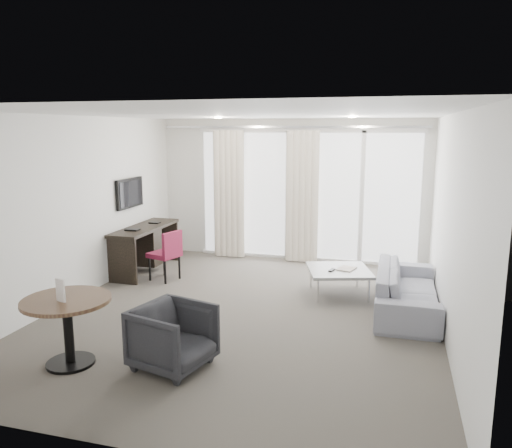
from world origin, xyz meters
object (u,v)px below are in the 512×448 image
(coffee_table, at_px, (339,282))
(rattan_chair_b, at_px, (373,224))
(desk_chair, at_px, (164,255))
(sofa, at_px, (407,289))
(round_table, at_px, (69,332))
(rattan_chair_a, at_px, (337,228))
(tub_armchair, at_px, (173,337))
(desk, at_px, (146,249))

(coffee_table, height_order, rattan_chair_b, rattan_chair_b)
(desk_chair, bearing_deg, sofa, 11.38)
(desk_chair, height_order, rattan_chair_b, rattan_chair_b)
(round_table, distance_m, rattan_chair_a, 6.43)
(sofa, bearing_deg, coffee_table, 67.55)
(coffee_table, distance_m, sofa, 1.04)
(rattan_chair_b, bearing_deg, sofa, -61.22)
(desk_chair, bearing_deg, rattan_chair_a, 69.49)
(tub_armchair, bearing_deg, round_table, 116.48)
(sofa, bearing_deg, desk_chair, 83.99)
(desk_chair, bearing_deg, desk, 161.41)
(desk, relative_size, desk_chair, 2.02)
(round_table, height_order, sofa, round_table)
(desk, xyz_separation_m, rattan_chair_b, (3.67, 3.19, 0.03))
(desk_chair, relative_size, tub_armchair, 1.13)
(desk_chair, relative_size, sofa, 0.41)
(round_table, xyz_separation_m, tub_armchair, (1.07, 0.23, -0.03))
(tub_armchair, relative_size, rattan_chair_a, 0.94)
(desk_chair, relative_size, rattan_chair_b, 0.99)
(coffee_table, xyz_separation_m, rattan_chair_b, (0.32, 3.59, 0.22))
(desk_chair, bearing_deg, round_table, -65.67)
(desk, height_order, rattan_chair_b, rattan_chair_b)
(desk, xyz_separation_m, tub_armchair, (1.97, -3.15, -0.06))
(desk, distance_m, coffee_table, 3.38)
(round_table, relative_size, sofa, 0.44)
(tub_armchair, bearing_deg, rattan_chair_b, -0.52)
(round_table, distance_m, tub_armchair, 1.09)
(desk_chair, height_order, rattan_chair_a, desk_chair)
(coffee_table, bearing_deg, desk_chair, 179.99)
(rattan_chair_a, bearing_deg, rattan_chair_b, 25.16)
(desk, relative_size, rattan_chair_b, 2.00)
(desk, height_order, rattan_chair_a, desk)
(rattan_chair_a, bearing_deg, tub_armchair, -108.30)
(coffee_table, relative_size, rattan_chair_b, 1.06)
(coffee_table, bearing_deg, sofa, -22.45)
(coffee_table, distance_m, rattan_chair_a, 3.14)
(desk, distance_m, desk_chair, 0.67)
(desk, bearing_deg, desk_chair, -35.98)
(sofa, height_order, rattan_chair_a, rattan_chair_a)
(rattan_chair_b, bearing_deg, round_table, -93.14)
(desk_chair, relative_size, rattan_chair_a, 1.07)
(tub_armchair, height_order, rattan_chair_b, rattan_chair_b)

